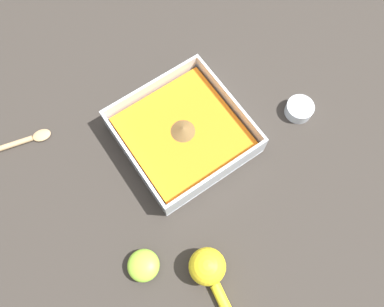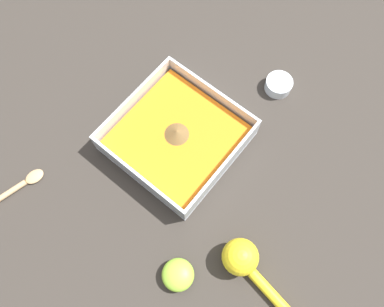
{
  "view_description": "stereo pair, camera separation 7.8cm",
  "coord_description": "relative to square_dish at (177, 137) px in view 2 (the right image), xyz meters",
  "views": [
    {
      "loc": [
        -0.18,
        -0.25,
        0.76
      ],
      "look_at": [
        -0.02,
        -0.02,
        0.03
      ],
      "focal_mm": 35.0,
      "sensor_mm": 36.0,
      "label": 1
    },
    {
      "loc": [
        -0.23,
        -0.2,
        0.76
      ],
      "look_at": [
        -0.02,
        -0.02,
        0.03
      ],
      "focal_mm": 35.0,
      "sensor_mm": 36.0,
      "label": 2
    }
  ],
  "objects": [
    {
      "name": "ground_plane",
      "position": [
        0.01,
        -0.03,
        -0.02
      ],
      "size": [
        4.0,
        4.0,
        0.0
      ],
      "primitive_type": "plane",
      "color": "#332D28"
    },
    {
      "name": "square_dish",
      "position": [
        0.0,
        0.0,
        0.0
      ],
      "size": [
        0.25,
        0.25,
        0.06
      ],
      "color": "silver",
      "rests_on": "ground_plane"
    },
    {
      "name": "spice_bowl",
      "position": [
        0.25,
        -0.09,
        -0.01
      ],
      "size": [
        0.06,
        0.06,
        0.03
      ],
      "color": "silver",
      "rests_on": "ground_plane"
    },
    {
      "name": "lemon_squeezer",
      "position": [
        -0.12,
        -0.27,
        0.01
      ],
      "size": [
        0.07,
        0.2,
        0.07
      ],
      "rotation": [
        0.0,
        0.0,
        1.41
      ],
      "color": "yellow",
      "rests_on": "ground_plane"
    },
    {
      "name": "lemon_half",
      "position": [
        -0.21,
        -0.18,
        -0.0
      ],
      "size": [
        0.06,
        0.06,
        0.03
      ],
      "color": "#93CC38",
      "rests_on": "ground_plane"
    },
    {
      "name": "wooden_spoon",
      "position": [
        -0.31,
        0.19,
        -0.02
      ],
      "size": [
        0.19,
        0.07,
        0.01
      ],
      "rotation": [
        0.0,
        0.0,
        6.04
      ],
      "color": "tan",
      "rests_on": "ground_plane"
    }
  ]
}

